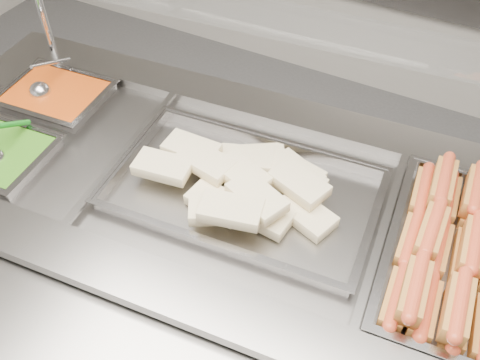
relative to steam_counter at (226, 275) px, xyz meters
The scene contains 9 objects.
steam_counter is the anchor object (origin of this frame).
tray_rail 0.71m from the steam_counter, 84.88° to the right, with size 1.99×0.58×0.06m.
sneeze_guard 0.92m from the steam_counter, 95.13° to the left, with size 1.83×0.48×0.48m.
pan_hotdogs 0.82m from the steam_counter, ahead, with size 0.42×0.63×0.11m.
pan_wraps 0.47m from the steam_counter, ahead, with size 0.78×0.50×0.08m.
pan_beans 0.85m from the steam_counter, behind, with size 0.35×0.29×0.11m.
hotdogs_in_buns 0.84m from the steam_counter, ahead, with size 0.38×0.59×0.13m.
tortilla_wraps 0.51m from the steam_counter, 14.05° to the left, with size 0.61×0.43×0.10m.
ladle 0.91m from the steam_counter, behind, with size 0.08×0.22×0.15m.
Camera 1 is at (0.41, -0.43, 2.11)m, focal length 40.00 mm.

